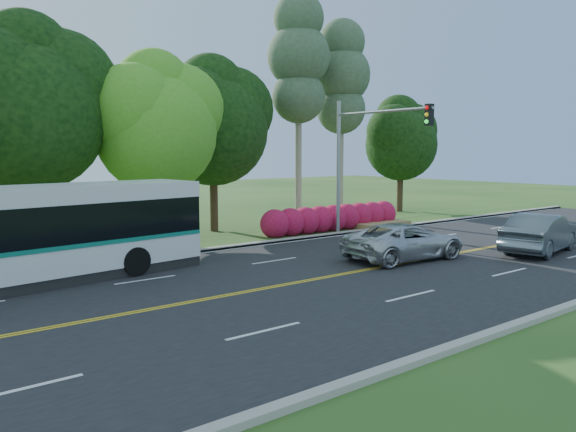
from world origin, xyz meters
TOP-DOWN VIEW (x-y plane):
  - ground at (0.00, 0.00)m, footprint 120.00×120.00m
  - road at (0.00, 0.00)m, footprint 60.00×14.00m
  - curb_north at (0.00, 7.15)m, footprint 60.00×0.30m
  - curb_south at (0.00, -7.15)m, footprint 60.00×0.30m
  - grass_verge at (0.00, 9.00)m, footprint 60.00×4.00m
  - lane_markings at (-0.09, 0.00)m, footprint 57.60×13.82m
  - tree_row at (-5.15, 12.13)m, footprint 44.70×9.10m
  - bougainvillea_hedge at (7.18, 8.15)m, footprint 9.50×2.25m
  - traffic_signal at (6.49, 5.40)m, footprint 0.42×6.10m
  - transit_bus at (-9.63, 5.08)m, footprint 12.65×4.23m
  - sedan at (9.73, -2.11)m, footprint 5.42×2.72m
  - suv at (3.89, 0.50)m, footprint 5.50×2.89m

SIDE VIEW (x-z plane):
  - ground at x=0.00m, z-range 0.00..0.00m
  - road at x=0.00m, z-range 0.00..0.02m
  - lane_markings at x=-0.09m, z-range 0.02..0.02m
  - grass_verge at x=0.00m, z-range 0.00..0.10m
  - curb_north at x=0.00m, z-range 0.00..0.15m
  - curb_south at x=0.00m, z-range 0.00..0.15m
  - bougainvillea_hedge at x=7.18m, z-range -0.03..1.47m
  - suv at x=3.89m, z-range 0.02..1.49m
  - sedan at x=9.73m, z-range 0.02..1.73m
  - transit_bus at x=-9.63m, z-range 0.00..3.25m
  - traffic_signal at x=6.49m, z-range 1.17..8.17m
  - tree_row at x=-5.15m, z-range -0.19..13.65m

